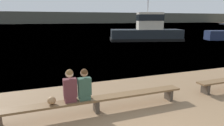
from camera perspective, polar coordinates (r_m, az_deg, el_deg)
The scene contains 7 objects.
water_surface at distance 128.53m, azimuth -19.89°, elevation 10.59°, with size 240.00×240.00×0.00m, color teal.
far_shoreline at distance 124.51m, azimuth -19.97°, elevation 12.04°, with size 600.00×12.00×6.52m, color #4C4C42.
bench_main at distance 6.31m, azimuth -4.56°, elevation -10.65°, with size 6.00×0.42×0.46m.
person_left at distance 5.96m, azimuth -11.94°, elevation -6.68°, with size 0.38×0.39×0.99m.
person_right at distance 6.04m, azimuth -7.90°, elevation -6.42°, with size 0.38×0.39×0.97m.
shopping_bag at distance 6.03m, azimuth -16.87°, elevation -10.22°, with size 0.24×0.21×0.23m.
tugboat_red at distance 26.91m, azimuth 9.90°, elevation 8.75°, with size 9.83×5.74×5.92m.
Camera 1 is at (-2.42, -2.58, 2.86)m, focal length 32.00 mm.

